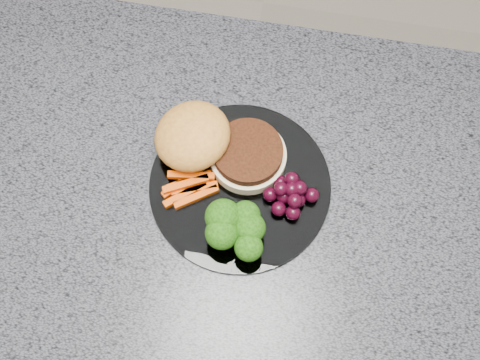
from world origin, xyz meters
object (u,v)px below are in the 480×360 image
Objects in this scene: burger at (212,144)px; grape_bunch at (290,194)px; plate at (240,186)px; island_cabinet at (195,267)px.

burger is 0.13m from grape_bunch.
burger reaches higher than plate.
grape_bunch is (0.12, -0.05, -0.01)m from burger.
burger is (-0.05, 0.05, 0.03)m from plate.
island_cabinet is at bearing -177.29° from grape_bunch.
grape_bunch is (0.17, 0.01, 0.49)m from island_cabinet.
island_cabinet is 0.52m from grape_bunch.
burger is 2.48× the size of grape_bunch.
plate is 0.08m from grape_bunch.
plate is 1.33× the size of burger.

